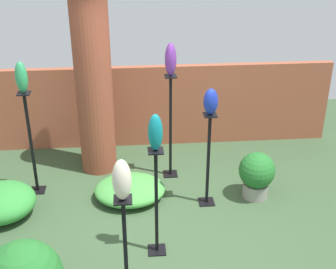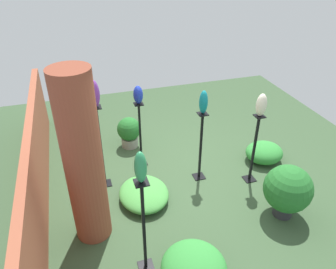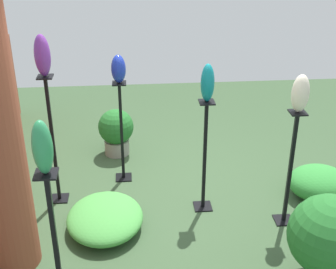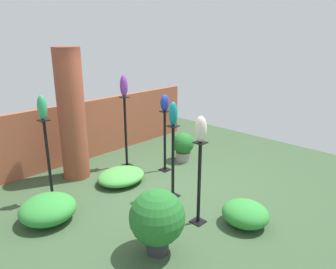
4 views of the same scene
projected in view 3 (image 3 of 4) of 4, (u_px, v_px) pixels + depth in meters
The scene contains 15 objects.
ground_plane at pixel (177, 201), 5.45m from camera, with size 8.00×8.00×0.00m, color #385133.
pedestal_cobalt at pixel (122, 136), 5.65m from camera, with size 0.20×0.20×1.27m.
pedestal_jade at pixel (58, 261), 3.55m from camera, with size 0.20×0.20×1.44m.
pedestal_teal at pixel (204, 161), 5.08m from camera, with size 0.20×0.20×1.30m.
pedestal_ivory at pixel (290, 174), 4.85m from camera, with size 0.20×0.20×1.30m.
pedestal_violet at pixel (53, 146), 5.18m from camera, with size 0.20×0.20×1.52m.
art_vase_cobalt at pixel (118, 69), 5.28m from camera, with size 0.18×0.17×0.33m, color #192D9E.
art_vase_jade at pixel (42, 147), 3.12m from camera, with size 0.15×0.14×0.40m, color #2D9356.
art_vase_teal at pixel (208, 83), 4.68m from camera, with size 0.15×0.14×0.40m, color #0F727A.
art_vase_ivory at pixel (300, 94), 4.45m from camera, with size 0.16×0.17×0.38m, color beige.
art_vase_violet at pixel (42, 55), 4.72m from camera, with size 0.15×0.17×0.44m, color #6B2D8C.
potted_plant_walkway_edge at pixel (116, 130), 6.35m from camera, with size 0.48×0.48×0.65m.
potted_plant_front_right at pixel (329, 237), 4.07m from camera, with size 0.73×0.73×0.88m.
foliage_bed_west at pixel (319, 183), 5.47m from camera, with size 0.65×0.72×0.36m, color #338C38.
foliage_bed_center at pixel (105, 218), 4.94m from camera, with size 0.94×0.81×0.26m, color #479942.
Camera 3 is at (-4.53, 0.49, 3.10)m, focal length 50.00 mm.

